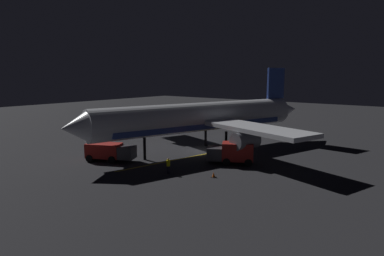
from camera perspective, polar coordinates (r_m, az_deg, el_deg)
ground_plane at (r=46.87m, az=1.51°, el=-4.05°), size 180.00×180.00×0.20m
apron_guide_stripe at (r=43.26m, az=-0.74°, el=-5.02°), size 4.66×20.00×0.01m
airliner at (r=46.38m, az=2.13°, el=1.72°), size 32.76×37.64×11.60m
baggage_truck at (r=42.40m, az=-13.92°, el=-3.97°), size 6.29×4.48×2.19m
catering_truck at (r=40.19m, az=6.94°, el=-4.29°), size 5.72×4.53×2.58m
ground_crew_worker at (r=36.15m, az=-4.07°, el=-6.41°), size 0.40×0.40×1.74m
traffic_cone_near_left at (r=44.24m, az=-10.38°, el=-4.52°), size 0.50×0.50×0.55m
traffic_cone_near_right at (r=41.27m, az=3.68°, el=-5.37°), size 0.50×0.50×0.55m
traffic_cone_under_wing at (r=35.07m, az=3.69°, el=-7.98°), size 0.50×0.50×0.55m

